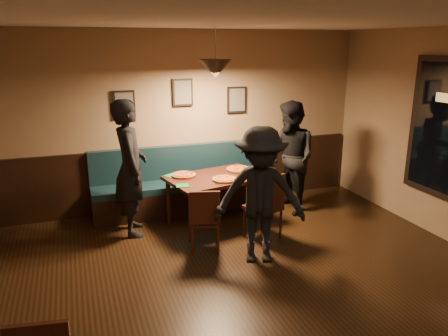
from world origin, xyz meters
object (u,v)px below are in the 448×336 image
chair_near_left (205,219)px  dining_table (216,200)px  soda_glass (259,174)px  tabasco_bottle (252,171)px  diner_right (291,158)px  chair_near_right (263,206)px  diner_left (130,168)px  diner_front (260,196)px  booth_bench (189,180)px

chair_near_left → dining_table: bearing=77.6°
soda_glass → chair_near_left: bearing=-154.2°
soda_glass → tabasco_bottle: 0.20m
dining_table → diner_right: diner_right is taller
chair_near_right → chair_near_left: bearing=165.0°
diner_left → tabasco_bottle: diner_left is taller
chair_near_right → soda_glass: bearing=53.2°
chair_near_right → tabasco_bottle: bearing=61.7°
chair_near_left → tabasco_bottle: bearing=51.4°
diner_front → soda_glass: diner_front is taller
tabasco_bottle → diner_front: bearing=-108.4°
diner_right → tabasco_bottle: (-0.72, -0.17, -0.09)m
chair_near_left → diner_left: bearing=148.6°
tabasco_bottle → booth_bench: bearing=135.3°
diner_front → tabasco_bottle: 1.22m
diner_front → tabasco_bottle: diner_front is taller
chair_near_left → soda_glass: (0.96, 0.47, 0.37)m
chair_near_left → tabasco_bottle: 1.20m
tabasco_bottle → chair_near_right: bearing=-97.8°
booth_bench → diner_right: 1.63m
dining_table → diner_left: bearing=163.5°
diner_left → diner_right: (2.44, -0.01, -0.07)m
chair_near_left → chair_near_right: 0.85m
chair_near_left → diner_right: diner_right is taller
chair_near_left → soda_glass: 1.13m
chair_near_right → soda_glass: (0.11, 0.39, 0.33)m
chair_near_left → diner_front: bearing=-26.1°
chair_near_left → diner_left: diner_left is taller
chair_near_right → diner_left: size_ratio=0.49×
chair_near_right → diner_front: bearing=-138.5°
booth_bench → tabasco_bottle: (0.75, -0.75, 0.28)m
chair_near_right → diner_left: diner_left is taller
chair_near_right → tabasco_bottle: size_ratio=8.78×
diner_front → soda_glass: (0.42, 0.95, -0.04)m
booth_bench → tabasco_bottle: 1.10m
chair_near_left → diner_right: bearing=42.7°
booth_bench → chair_near_right: booth_bench is taller
booth_bench → diner_front: size_ratio=1.79×
booth_bench → soda_glass: booth_bench is taller
booth_bench → diner_front: diner_front is taller
booth_bench → dining_table: size_ratio=2.21×
soda_glass → booth_bench: bearing=129.7°
diner_front → chair_near_right: bearing=81.3°
dining_table → chair_near_left: bearing=-130.2°
dining_table → diner_front: 1.34m
chair_near_right → diner_right: diner_right is taller
dining_table → chair_near_right: bearing=-69.1°
diner_left → diner_right: diner_left is taller
chair_near_right → diner_left: (-1.64, 0.77, 0.48)m
booth_bench → dining_table: (0.23, -0.65, -0.14)m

